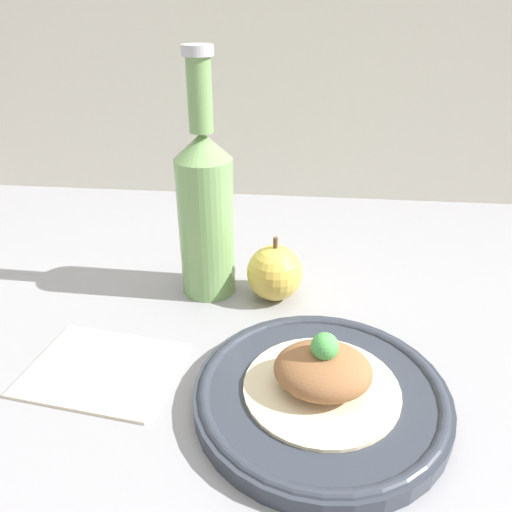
# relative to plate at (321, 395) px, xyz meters

# --- Properties ---
(ground_plane) EXTENTS (1.80, 1.10, 0.04)m
(ground_plane) POSITION_rel_plate_xyz_m (-0.04, 0.06, -0.03)
(ground_plane) COLOR gray
(plate) EXTENTS (0.26, 0.26, 0.02)m
(plate) POSITION_rel_plate_xyz_m (0.00, 0.00, 0.00)
(plate) COLOR #2D333D
(plate) RESTS_ON ground_plane
(plated_food) EXTENTS (0.16, 0.16, 0.07)m
(plated_food) POSITION_rel_plate_xyz_m (0.00, 0.00, 0.03)
(plated_food) COLOR beige
(plated_food) RESTS_ON plate
(cider_bottle) EXTENTS (0.07, 0.07, 0.32)m
(cider_bottle) POSITION_rel_plate_xyz_m (-0.15, 0.21, 0.11)
(cider_bottle) COLOR #729E5B
(cider_bottle) RESTS_ON ground_plane
(apple) EXTENTS (0.08, 0.08, 0.09)m
(apple) POSITION_rel_plate_xyz_m (-0.06, 0.20, 0.03)
(apple) COLOR gold
(apple) RESTS_ON ground_plane
(napkin) EXTENTS (0.17, 0.14, 0.01)m
(napkin) POSITION_rel_plate_xyz_m (-0.24, 0.03, -0.01)
(napkin) COLOR beige
(napkin) RESTS_ON ground_plane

